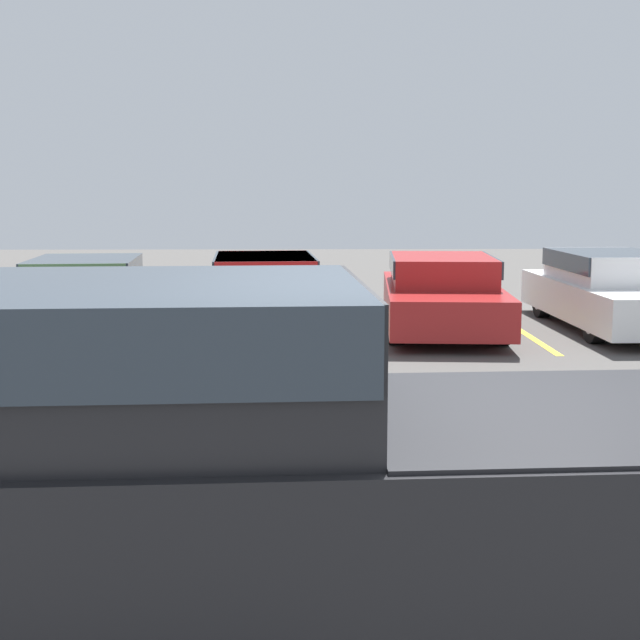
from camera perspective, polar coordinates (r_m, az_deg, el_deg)
The scene contains 10 objects.
ground_plane at distance 5.16m, azimuth 8.41°, elevation -18.32°, with size 60.00×60.00×0.00m, color #4C4947.
stall_stripe_a at distance 15.52m, azimuth -19.42°, elevation -0.65°, with size 0.12×4.85×0.01m, color yellow.
stall_stripe_b at distance 14.88m, azimuth -9.04°, elevation -0.64°, with size 0.12×4.85×0.01m, color yellow.
stall_stripe_c at distance 14.77m, azimuth 1.88°, elevation -0.61°, with size 0.12×4.85×0.01m, color yellow.
stall_stripe_d at distance 15.18m, azimuth 12.58°, elevation -0.56°, with size 0.12×4.85×0.01m, color yellow.
pickup_truck at distance 4.42m, azimuth -6.50°, elevation -9.79°, with size 5.53×2.20×1.88m.
parked_sedan_a at distance 15.08m, azimuth -14.81°, elevation 1.73°, with size 2.14×4.47×1.19m.
parked_sedan_b at distance 14.54m, azimuth -3.56°, elevation 1.83°, with size 2.05×4.83×1.24m.
parked_sedan_c at distance 14.74m, azimuth 7.80°, elevation 1.85°, with size 2.14×4.72×1.23m.
parked_sedan_d at distance 15.59m, azimuth 18.17°, elevation 1.95°, with size 1.86×4.81×1.27m.
Camera 1 is at (-0.81, -4.54, 2.31)m, focal length 50.00 mm.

